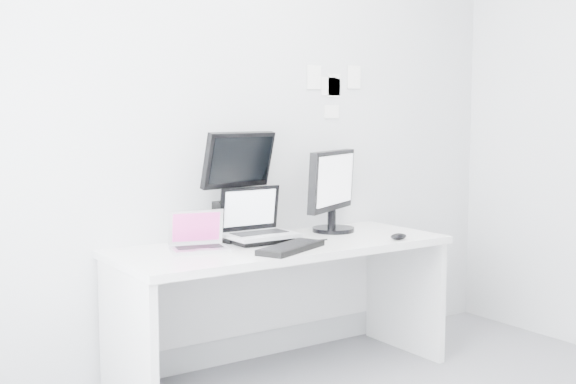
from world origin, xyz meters
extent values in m
plane|color=#B5B7BA|center=(0.00, 1.60, 1.35)|extent=(3.60, 0.00, 3.60)
cube|color=white|center=(0.00, 1.25, 0.36)|extent=(1.80, 0.70, 0.73)
cube|color=silver|center=(-0.47, 1.29, 0.83)|extent=(0.32, 0.27, 0.21)
cube|color=black|center=(-0.19, 1.52, 0.83)|extent=(0.12, 0.12, 0.20)
cube|color=#ACAEB3|center=(-0.09, 1.32, 0.88)|extent=(0.36, 0.28, 0.30)
cube|color=black|center=(-0.15, 1.46, 1.03)|extent=(0.46, 0.24, 0.60)
cube|color=black|center=(0.45, 1.40, 0.97)|extent=(0.58, 0.47, 0.49)
cube|color=black|center=(-0.09, 1.05, 0.74)|extent=(0.45, 0.31, 0.03)
ellipsoid|color=black|center=(0.57, 0.98, 0.75)|extent=(0.12, 0.08, 0.04)
cube|color=white|center=(0.45, 1.59, 1.62)|extent=(0.10, 0.00, 0.14)
cube|color=white|center=(0.60, 1.59, 1.58)|extent=(0.09, 0.00, 0.13)
cube|color=white|center=(0.75, 1.59, 1.63)|extent=(0.10, 0.00, 0.14)
cube|color=white|center=(0.58, 1.59, 1.42)|extent=(0.11, 0.00, 0.08)
cube|color=white|center=(0.60, 1.59, 1.56)|extent=(0.09, 0.00, 0.11)
cube|color=white|center=(0.56, 1.59, 1.57)|extent=(0.11, 0.00, 0.11)
camera|label=1|loc=(-2.08, -1.89, 1.40)|focal=45.26mm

